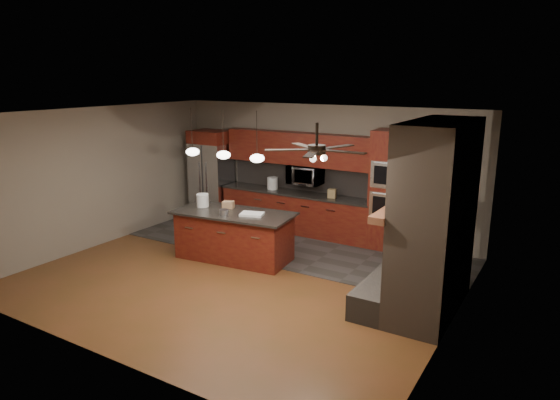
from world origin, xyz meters
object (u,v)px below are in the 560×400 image
Objects in this scene: cardboard_box at (228,205)px; counter_bucket at (272,183)px; microwave at (305,175)px; white_bucket at (203,200)px; counter_box at (332,193)px; refrigerator at (212,175)px; paint_tray at (252,214)px; paint_can at (224,212)px; oven_tower at (392,191)px; kitchen_island at (234,235)px.

cardboard_box is 0.78× the size of counter_bucket.
microwave is 2.93× the size of white_bucket.
microwave is 0.77m from counter_box.
refrigerator is 1.67m from counter_bucket.
paint_tray is at bearing -119.68° from counter_box.
cardboard_box is at bearing -84.19° from counter_bucket.
microwave reaches higher than white_bucket.
paint_tray is at bearing -34.80° from cardboard_box.
microwave is at bearing 81.37° from paint_can.
paint_tray is 2.27m from counter_bucket.
counter_bucket is at bearing 76.21° from cardboard_box.
microwave is 4.37× the size of paint_can.
oven_tower is 3.71m from white_bucket.
paint_can is at bearing -127.07° from counter_box.
paint_tray is 1.53× the size of counter_bucket.
refrigerator is 3.11m from paint_can.
counter_bucket is at bearing 96.04° from kitchen_island.
oven_tower reaches higher than counter_box.
oven_tower is 1.01× the size of kitchen_island.
cardboard_box is at bearing 19.64° from white_bucket.
kitchen_island is 8.76× the size of counter_bucket.
counter_box is at bearing -1.90° from counter_bucket.
paint_can is 0.41× the size of paint_tray.
counter_box is (-1.28, -0.04, -0.20)m from oven_tower.
white_bucket is 0.61× the size of paint_tray.
oven_tower is 11.33× the size of cardboard_box.
paint_tray is at bearing -0.50° from white_bucket.
counter_box is at bearing 48.47° from white_bucket.
microwave is at bearing 3.03° from refrigerator.
kitchen_island is (-2.33, -2.09, -0.73)m from oven_tower.
microwave is at bearing 178.34° from oven_tower.
paint_tray is (-1.91, -2.08, -0.25)m from oven_tower.
counter_bucket reaches higher than kitchen_island.
oven_tower reaches higher than counter_bucket.
refrigerator is at bearing 132.67° from paint_can.
refrigerator is 3.24m from paint_tray.
paint_can is (0.74, -0.29, -0.07)m from white_bucket.
oven_tower is 2.84m from paint_tray.
oven_tower reaches higher than white_bucket.
refrigerator is (-2.47, -0.13, -0.23)m from microwave.
white_bucket is at bearing -143.96° from counter_box.
oven_tower is 4.45m from refrigerator.
microwave is 3.48× the size of cardboard_box.
paint_can is 0.80× the size of cardboard_box.
oven_tower is 5.77× the size of paint_tray.
kitchen_island is 14.07× the size of paint_can.
oven_tower is 3.33m from paint_can.
paint_tray is (1.16, -0.01, -0.10)m from white_bucket.
counter_bucket is at bearing 165.67° from counter_box.
white_bucket is at bearing 162.09° from paint_tray.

